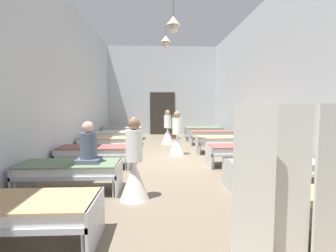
# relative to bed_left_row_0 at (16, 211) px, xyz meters

# --- Properties ---
(ground_plane) EXTENTS (6.73, 13.93, 0.10)m
(ground_plane) POSITION_rel_bed_left_row_0_xyz_m (2.01, 4.75, -0.49)
(ground_plane) COLOR #7A6B56
(room_shell) EXTENTS (6.53, 13.53, 4.97)m
(room_shell) POSITION_rel_bed_left_row_0_xyz_m (2.02, 6.10, 2.05)
(room_shell) COLOR silver
(room_shell) RESTS_ON ground
(bed_left_row_0) EXTENTS (1.90, 0.84, 0.57)m
(bed_left_row_0) POSITION_rel_bed_left_row_0_xyz_m (0.00, 0.00, 0.00)
(bed_left_row_0) COLOR #B7BCC1
(bed_left_row_0) RESTS_ON ground
(bed_left_row_1) EXTENTS (1.90, 0.84, 0.57)m
(bed_left_row_1) POSITION_rel_bed_left_row_0_xyz_m (0.00, 1.90, 0.00)
(bed_left_row_1) COLOR #B7BCC1
(bed_left_row_1) RESTS_ON ground
(bed_right_row_1) EXTENTS (1.90, 0.84, 0.57)m
(bed_right_row_1) POSITION_rel_bed_left_row_0_xyz_m (4.03, 1.90, 0.00)
(bed_right_row_1) COLOR #B7BCC1
(bed_right_row_1) RESTS_ON ground
(bed_left_row_2) EXTENTS (1.90, 0.84, 0.57)m
(bed_left_row_2) POSITION_rel_bed_left_row_0_xyz_m (0.00, 3.80, 0.00)
(bed_left_row_2) COLOR #B7BCC1
(bed_left_row_2) RESTS_ON ground
(bed_right_row_2) EXTENTS (1.90, 0.84, 0.57)m
(bed_right_row_2) POSITION_rel_bed_left_row_0_xyz_m (4.03, 3.80, 0.00)
(bed_right_row_2) COLOR #B7BCC1
(bed_right_row_2) RESTS_ON ground
(bed_left_row_3) EXTENTS (1.90, 0.84, 0.57)m
(bed_left_row_3) POSITION_rel_bed_left_row_0_xyz_m (0.00, 5.70, 0.00)
(bed_left_row_3) COLOR #B7BCC1
(bed_left_row_3) RESTS_ON ground
(bed_right_row_3) EXTENTS (1.90, 0.84, 0.57)m
(bed_right_row_3) POSITION_rel_bed_left_row_0_xyz_m (4.03, 5.70, 0.00)
(bed_right_row_3) COLOR #B7BCC1
(bed_right_row_3) RESTS_ON ground
(bed_left_row_4) EXTENTS (1.90, 0.84, 0.57)m
(bed_left_row_4) POSITION_rel_bed_left_row_0_xyz_m (0.00, 7.60, 0.00)
(bed_left_row_4) COLOR #B7BCC1
(bed_left_row_4) RESTS_ON ground
(bed_right_row_4) EXTENTS (1.90, 0.84, 0.57)m
(bed_right_row_4) POSITION_rel_bed_left_row_0_xyz_m (4.03, 7.60, 0.00)
(bed_right_row_4) COLOR #B7BCC1
(bed_right_row_4) RESTS_ON ground
(bed_left_row_5) EXTENTS (1.90, 0.84, 0.57)m
(bed_left_row_5) POSITION_rel_bed_left_row_0_xyz_m (0.00, 9.50, 0.00)
(bed_left_row_5) COLOR #B7BCC1
(bed_left_row_5) RESTS_ON ground
(bed_right_row_5) EXTENTS (1.90, 0.84, 0.57)m
(bed_right_row_5) POSITION_rel_bed_left_row_0_xyz_m (4.03, 9.50, 0.00)
(bed_right_row_5) COLOR #B7BCC1
(bed_right_row_5) RESTS_ON ground
(nurse_near_aisle) EXTENTS (0.52, 0.52, 1.49)m
(nurse_near_aisle) POSITION_rel_bed_left_row_0_xyz_m (2.15, 7.81, 0.09)
(nurse_near_aisle) COLOR white
(nurse_near_aisle) RESTS_ON ground
(nurse_mid_aisle) EXTENTS (0.52, 0.52, 1.49)m
(nurse_mid_aisle) POSITION_rel_bed_left_row_0_xyz_m (1.27, 1.43, 0.09)
(nurse_mid_aisle) COLOR white
(nurse_mid_aisle) RESTS_ON ground
(nurse_far_aisle) EXTENTS (0.52, 0.52, 1.49)m
(nurse_far_aisle) POSITION_rel_bed_left_row_0_xyz_m (2.35, 5.40, 0.09)
(nurse_far_aisle) COLOR white
(nurse_far_aisle) RESTS_ON ground
(patient_seated_primary) EXTENTS (0.44, 0.44, 0.80)m
(patient_seated_primary) POSITION_rel_bed_left_row_0_xyz_m (0.35, 1.91, 0.43)
(patient_seated_primary) COLOR #515B70
(patient_seated_primary) RESTS_ON bed_left_row_1
(potted_plant) EXTENTS (0.56, 0.56, 1.22)m
(potted_plant) POSITION_rel_bed_left_row_0_xyz_m (2.51, 9.57, 0.31)
(potted_plant) COLOR brown
(potted_plant) RESTS_ON ground
(privacy_screen) EXTENTS (1.25, 0.20, 1.70)m
(privacy_screen) POSITION_rel_bed_left_row_0_xyz_m (3.08, -0.46, 0.41)
(privacy_screen) COLOR silver
(privacy_screen) RESTS_ON ground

